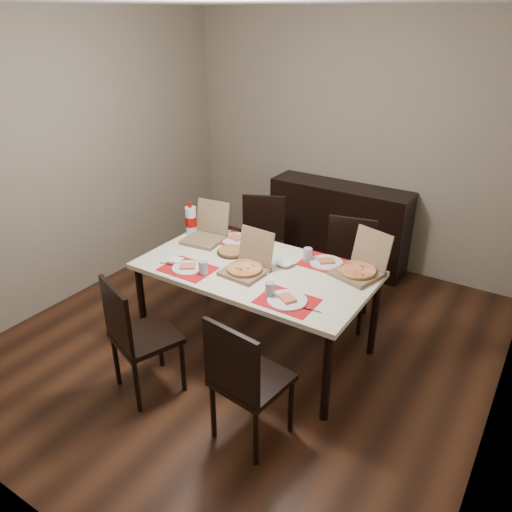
# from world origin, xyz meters

# --- Properties ---
(ground) EXTENTS (3.80, 4.00, 0.02)m
(ground) POSITION_xyz_m (0.00, 0.00, -0.01)
(ground) COLOR #3D2113
(ground) RESTS_ON ground
(room_walls) EXTENTS (3.84, 4.02, 2.62)m
(room_walls) POSITION_xyz_m (0.00, 0.43, 1.73)
(room_walls) COLOR gray
(room_walls) RESTS_ON ground
(sideboard) EXTENTS (1.50, 0.40, 0.90)m
(sideboard) POSITION_xyz_m (0.00, 1.78, 0.45)
(sideboard) COLOR black
(sideboard) RESTS_ON ground
(dining_table) EXTENTS (1.80, 1.00, 0.75)m
(dining_table) POSITION_xyz_m (0.10, -0.03, 0.68)
(dining_table) COLOR #F0E5C9
(dining_table) RESTS_ON ground
(chair_near_left) EXTENTS (0.54, 0.54, 0.93)m
(chair_near_left) POSITION_xyz_m (-0.32, -0.95, 0.51)
(chair_near_left) COLOR black
(chair_near_left) RESTS_ON ground
(chair_near_right) EXTENTS (0.47, 0.47, 0.93)m
(chair_near_right) POSITION_xyz_m (0.59, -0.93, 0.51)
(chair_near_right) COLOR black
(chair_near_right) RESTS_ON ground
(chair_far_left) EXTENTS (0.56, 0.56, 0.93)m
(chair_far_left) POSITION_xyz_m (-0.42, 0.89, 0.51)
(chair_far_left) COLOR black
(chair_far_left) RESTS_ON ground
(chair_far_right) EXTENTS (0.50, 0.50, 0.93)m
(chair_far_right) POSITION_xyz_m (0.52, 0.80, 0.51)
(chair_far_right) COLOR black
(chair_far_right) RESTS_ON ground
(setting_near_left) EXTENTS (0.46, 0.30, 0.11)m
(setting_near_left) POSITION_xyz_m (-0.31, -0.33, 0.77)
(setting_near_left) COLOR red
(setting_near_left) RESTS_ON dining_table
(setting_near_right) EXTENTS (0.46, 0.30, 0.11)m
(setting_near_right) POSITION_xyz_m (0.52, -0.34, 0.77)
(setting_near_right) COLOR red
(setting_near_right) RESTS_ON dining_table
(setting_far_left) EXTENTS (0.48, 0.30, 0.11)m
(setting_far_left) POSITION_xyz_m (-0.31, 0.30, 0.77)
(setting_far_left) COLOR red
(setting_far_left) RESTS_ON dining_table
(setting_far_right) EXTENTS (0.51, 0.30, 0.11)m
(setting_far_right) POSITION_xyz_m (0.49, 0.31, 0.77)
(setting_far_right) COLOR red
(setting_far_right) RESTS_ON dining_table
(napkin_loose) EXTENTS (0.14, 0.14, 0.02)m
(napkin_loose) POSITION_xyz_m (0.17, -0.06, 0.76)
(napkin_loose) COLOR white
(napkin_loose) RESTS_ON dining_table
(pizza_box_center) EXTENTS (0.32, 0.36, 0.31)m
(pizza_box_center) POSITION_xyz_m (0.08, -0.13, 0.80)
(pizza_box_center) COLOR brown
(pizza_box_center) RESTS_ON dining_table
(pizza_box_right) EXTENTS (0.40, 0.43, 0.32)m
(pizza_box_right) POSITION_xyz_m (0.82, 0.30, 0.80)
(pizza_box_right) COLOR brown
(pizza_box_right) RESTS_ON dining_table
(pizza_box_left) EXTENTS (0.35, 0.38, 0.32)m
(pizza_box_left) POSITION_xyz_m (-0.55, 0.18, 0.81)
(pizza_box_left) COLOR brown
(pizza_box_left) RESTS_ON dining_table
(faina_plate) EXTENTS (0.25, 0.25, 0.03)m
(faina_plate) POSITION_xyz_m (-0.21, 0.08, 0.76)
(faina_plate) COLOR black
(faina_plate) RESTS_ON dining_table
(dip_bowl) EXTENTS (0.16, 0.16, 0.03)m
(dip_bowl) POSITION_xyz_m (0.27, 0.12, 0.77)
(dip_bowl) COLOR white
(dip_bowl) RESTS_ON dining_table
(soda_bottle) EXTENTS (0.10, 0.10, 0.30)m
(soda_bottle) POSITION_xyz_m (-0.74, 0.21, 0.88)
(soda_bottle) COLOR silver
(soda_bottle) RESTS_ON dining_table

